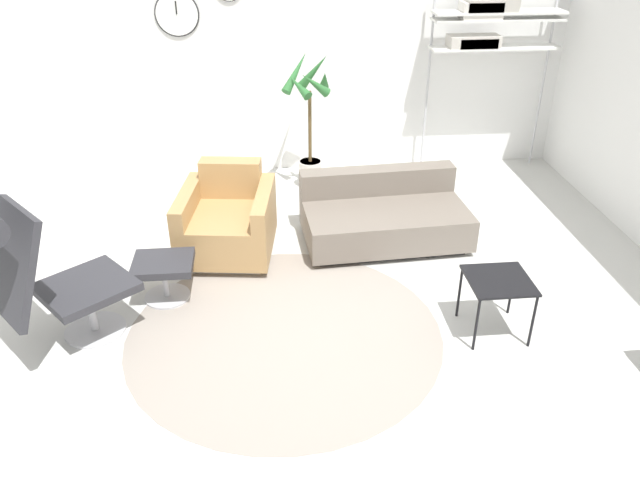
% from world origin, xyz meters
% --- Properties ---
extents(ground_plane, '(12.00, 12.00, 0.00)m').
position_xyz_m(ground_plane, '(0.00, 0.00, 0.00)').
color(ground_plane, silver).
extents(wall_back, '(12.00, 0.09, 2.80)m').
position_xyz_m(wall_back, '(-0.00, 3.08, 1.40)').
color(wall_back, white).
rests_on(wall_back, ground_plane).
extents(round_rug, '(2.31, 2.31, 0.01)m').
position_xyz_m(round_rug, '(-0.23, -0.12, 0.00)').
color(round_rug, gray).
rests_on(round_rug, ground_plane).
extents(lounge_chair, '(1.07, 1.01, 1.22)m').
position_xyz_m(lounge_chair, '(-1.85, -0.14, 0.70)').
color(lounge_chair, '#BCBCC1').
rests_on(lounge_chair, ground_plane).
extents(ottoman, '(0.46, 0.39, 0.34)m').
position_xyz_m(ottoman, '(-1.14, 0.44, 0.25)').
color(ottoman, '#BCBCC1').
rests_on(ottoman, ground_plane).
extents(armchair_red, '(0.89, 0.96, 0.75)m').
position_xyz_m(armchair_red, '(-0.66, 1.14, 0.28)').
color(armchair_red, silver).
rests_on(armchair_red, ground_plane).
extents(couch_low, '(1.51, 0.95, 0.59)m').
position_xyz_m(couch_low, '(0.75, 1.24, 0.22)').
color(couch_low, black).
rests_on(couch_low, ground_plane).
extents(side_table, '(0.44, 0.44, 0.45)m').
position_xyz_m(side_table, '(1.29, -0.22, 0.40)').
color(side_table, black).
rests_on(side_table, ground_plane).
extents(potted_plant, '(0.54, 0.54, 1.43)m').
position_xyz_m(potted_plant, '(0.18, 2.50, 0.68)').
color(potted_plant, silver).
rests_on(potted_plant, ground_plane).
extents(shelf_unit, '(1.38, 0.28, 2.05)m').
position_xyz_m(shelf_unit, '(2.06, 2.79, 1.61)').
color(shelf_unit, '#BCBCC1').
rests_on(shelf_unit, ground_plane).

